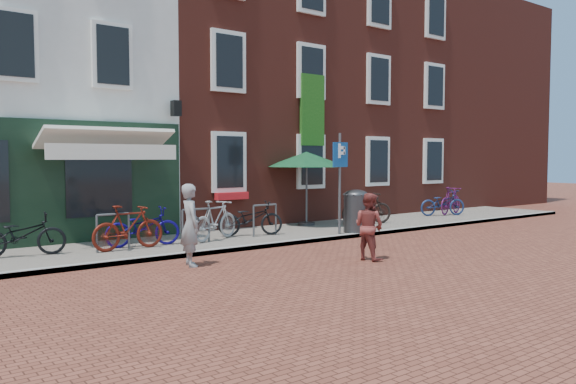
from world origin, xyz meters
TOP-DOWN VIEW (x-y plane):
  - ground at (0.00, 0.00)m, footprint 80.00×80.00m
  - sidewalk at (1.00, 1.50)m, footprint 24.00×3.00m
  - building_brick_mid at (2.00, 7.00)m, footprint 6.00×8.00m
  - building_brick_right at (8.00, 7.00)m, footprint 6.00×8.00m
  - filler_right at (14.50, 7.00)m, footprint 7.00×8.00m
  - litter_bin at (2.89, 0.30)m, footprint 0.67×0.67m
  - parking_sign at (2.28, 0.28)m, footprint 0.50×0.08m
  - parasol at (2.87, 2.40)m, footprint 2.47×2.47m
  - woman at (-2.72, -0.86)m, footprint 0.50×0.66m
  - boy at (0.53, -2.51)m, footprint 0.61×0.74m
  - bicycle_0 at (-5.22, 1.68)m, footprint 1.77×0.86m
  - bicycle_1 at (-3.17, 1.18)m, footprint 1.66×0.54m
  - bicycle_2 at (-2.72, 1.45)m, footprint 1.77×0.86m
  - bicycle_3 at (-0.91, 1.29)m, footprint 1.70×1.05m
  - bicycle_4 at (0.22, 1.46)m, footprint 1.79×1.16m
  - bicycle_5 at (4.49, 1.48)m, footprint 1.70×0.98m
  - bicycle_6 at (8.40, 1.65)m, footprint 1.79×1.18m
  - bicycle_7 at (9.00, 1.75)m, footprint 1.71×0.84m

SIDE VIEW (x-z plane):
  - ground at x=0.00m, z-range 0.00..0.00m
  - sidewalk at x=1.00m, z-range 0.00..0.10m
  - bicycle_0 at x=-5.22m, z-range 0.10..0.99m
  - bicycle_2 at x=-2.72m, z-range 0.10..0.99m
  - bicycle_4 at x=0.22m, z-range 0.10..0.99m
  - bicycle_6 at x=8.40m, z-range 0.10..0.99m
  - bicycle_1 at x=-3.17m, z-range 0.10..1.09m
  - bicycle_3 at x=-0.91m, z-range 0.10..1.09m
  - bicycle_5 at x=4.49m, z-range 0.10..1.09m
  - bicycle_7 at x=9.00m, z-range 0.10..1.09m
  - boy at x=0.53m, z-range 0.00..1.39m
  - litter_bin at x=2.89m, z-range 0.12..1.35m
  - woman at x=-2.72m, z-range 0.00..1.61m
  - parking_sign at x=2.28m, z-range 0.48..3.15m
  - parasol at x=2.87m, z-range 1.01..3.31m
  - filler_right at x=14.50m, z-range 0.00..9.00m
  - building_brick_mid at x=2.00m, z-range 0.00..10.00m
  - building_brick_right at x=8.00m, z-range 0.00..10.00m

